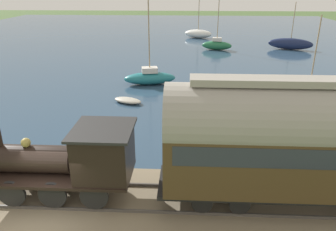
# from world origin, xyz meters

# --- Properties ---
(ground_plane) EXTENTS (200.00, 200.00, 0.00)m
(ground_plane) POSITION_xyz_m (0.00, 0.00, 0.00)
(ground_plane) COLOR #476033
(harbor_water) EXTENTS (80.00, 80.00, 0.01)m
(harbor_water) POSITION_xyz_m (43.76, 0.00, 0.00)
(harbor_water) COLOR #2D4760
(harbor_water) RESTS_ON ground
(rail_embankment) EXTENTS (4.44, 56.00, 0.49)m
(rail_embankment) POSITION_xyz_m (1.24, 0.00, 0.19)
(rail_embankment) COLOR #84755B
(rail_embankment) RESTS_ON ground
(steam_locomotive) EXTENTS (2.30, 6.19, 3.46)m
(steam_locomotive) POSITION_xyz_m (1.24, -0.57, 2.12)
(steam_locomotive) COLOR black
(steam_locomotive) RESTS_ON rail_embankment
(passenger_coach) EXTENTS (2.56, 10.72, 4.84)m
(passenger_coach) POSITION_xyz_m (1.24, -9.19, 3.13)
(passenger_coach) COLOR black
(passenger_coach) RESTS_ON rail_embankment
(sailboat_white) EXTENTS (3.21, 4.83, 5.94)m
(sailboat_white) POSITION_xyz_m (44.44, -6.73, 0.68)
(sailboat_white) COLOR white
(sailboat_white) RESTS_ON harbor_water
(sailboat_green) EXTENTS (2.03, 4.10, 7.78)m
(sailboat_green) POSITION_xyz_m (34.40, -8.85, 0.67)
(sailboat_green) COLOR #236B42
(sailboat_green) RESTS_ON harbor_water
(sailboat_gray) EXTENTS (3.01, 4.15, 6.08)m
(sailboat_gray) POSITION_xyz_m (16.08, -14.64, 0.54)
(sailboat_gray) COLOR gray
(sailboat_gray) RESTS_ON harbor_water
(sailboat_teal) EXTENTS (2.29, 4.66, 7.31)m
(sailboat_teal) POSITION_xyz_m (18.08, -1.69, 0.62)
(sailboat_teal) COLOR #1E707A
(sailboat_teal) RESTS_ON harbor_water
(sailboat_navy) EXTENTS (2.80, 5.76, 6.02)m
(sailboat_navy) POSITION_xyz_m (35.18, -18.63, 0.76)
(sailboat_navy) COLOR #192347
(sailboat_navy) RESTS_ON harbor_water
(rowboat_off_pier) EXTENTS (2.08, 2.41, 0.36)m
(rowboat_off_pier) POSITION_xyz_m (12.30, -6.89, 0.19)
(rowboat_off_pier) COLOR silver
(rowboat_off_pier) RESTS_ON harbor_water
(rowboat_near_shore) EXTENTS (1.83, 2.43, 0.36)m
(rowboat_near_shore) POSITION_xyz_m (13.22, -0.56, 0.19)
(rowboat_near_shore) COLOR #B7B2A3
(rowboat_near_shore) RESTS_ON harbor_water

